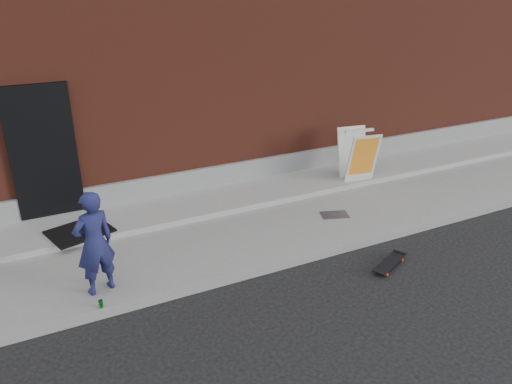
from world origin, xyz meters
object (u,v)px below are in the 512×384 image
skateboard (390,263)px  pizza_sign (358,155)px  soda_can (101,304)px  child (94,243)px

skateboard → pizza_sign: (1.33, 2.66, 0.70)m
soda_can → child: bearing=80.1°
child → skateboard: 4.31m
pizza_sign → soda_can: (-5.49, -1.97, -0.56)m
pizza_sign → soda_can: pizza_sign is taller
child → soda_can: bearing=64.3°
pizza_sign → soda_can: 5.86m
skateboard → pizza_sign: size_ratio=0.76×
child → soda_can: (-0.07, -0.40, -0.67)m
child → skateboard: (4.09, -1.09, -0.81)m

